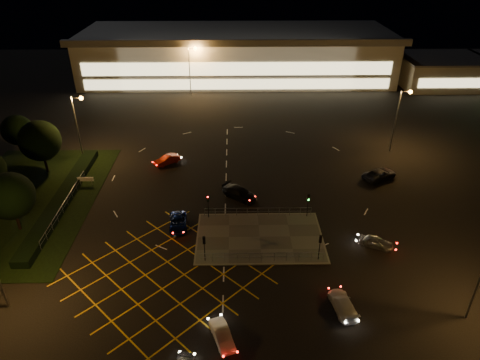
{
  "coord_description": "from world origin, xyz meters",
  "views": [
    {
      "loc": [
        -0.86,
        -40.89,
        30.13
      ],
      "look_at": [
        -0.09,
        7.7,
        2.0
      ],
      "focal_mm": 32.0,
      "sensor_mm": 36.0,
      "label": 1
    }
  ],
  "objects_px": {
    "car_right_silver": "(376,242)",
    "car_approach_white": "(343,304)",
    "car_left_blue": "(178,222)",
    "car_circ_red": "(167,160)",
    "signal_se": "(320,242)",
    "signal_nw": "(208,202)",
    "signal_ne": "(308,201)",
    "car_far_dkgrey": "(240,193)",
    "signal_sw": "(204,244)",
    "car_queue_white": "(222,335)",
    "car_east_grey": "(380,174)"
  },
  "relations": [
    {
      "from": "car_far_dkgrey",
      "to": "car_approach_white",
      "type": "height_order",
      "value": "car_far_dkgrey"
    },
    {
      "from": "car_left_blue",
      "to": "car_circ_red",
      "type": "height_order",
      "value": "car_circ_red"
    },
    {
      "from": "signal_nw",
      "to": "signal_ne",
      "type": "xyz_separation_m",
      "value": [
        12.0,
        0.0,
        0.0
      ]
    },
    {
      "from": "signal_nw",
      "to": "car_right_silver",
      "type": "relative_size",
      "value": 0.86
    },
    {
      "from": "car_circ_red",
      "to": "car_left_blue",
      "type": "bearing_deg",
      "value": -25.25
    },
    {
      "from": "car_queue_white",
      "to": "car_far_dkgrey",
      "type": "xyz_separation_m",
      "value": [
        1.83,
        22.7,
        0.11
      ]
    },
    {
      "from": "car_far_dkgrey",
      "to": "car_east_grey",
      "type": "height_order",
      "value": "car_east_grey"
    },
    {
      "from": "signal_se",
      "to": "car_east_grey",
      "type": "distance_m",
      "value": 20.84
    },
    {
      "from": "signal_nw",
      "to": "car_approach_white",
      "type": "relative_size",
      "value": 0.74
    },
    {
      "from": "car_queue_white",
      "to": "car_circ_red",
      "type": "height_order",
      "value": "car_circ_red"
    },
    {
      "from": "car_left_blue",
      "to": "car_approach_white",
      "type": "relative_size",
      "value": 1.03
    },
    {
      "from": "signal_sw",
      "to": "car_queue_white",
      "type": "bearing_deg",
      "value": 101.23
    },
    {
      "from": "signal_nw",
      "to": "car_left_blue",
      "type": "distance_m",
      "value": 4.29
    },
    {
      "from": "car_circ_red",
      "to": "car_approach_white",
      "type": "distance_m",
      "value": 35.26
    },
    {
      "from": "signal_se",
      "to": "car_queue_white",
      "type": "height_order",
      "value": "signal_se"
    },
    {
      "from": "car_left_blue",
      "to": "car_right_silver",
      "type": "bearing_deg",
      "value": -16.85
    },
    {
      "from": "signal_ne",
      "to": "car_queue_white",
      "type": "bearing_deg",
      "value": -118.85
    },
    {
      "from": "signal_sw",
      "to": "car_east_grey",
      "type": "relative_size",
      "value": 0.61
    },
    {
      "from": "signal_sw",
      "to": "signal_ne",
      "type": "distance_m",
      "value": 14.41
    },
    {
      "from": "signal_ne",
      "to": "car_east_grey",
      "type": "distance_m",
      "value": 14.95
    },
    {
      "from": "car_left_blue",
      "to": "car_circ_red",
      "type": "distance_m",
      "value": 16.36
    },
    {
      "from": "car_right_silver",
      "to": "car_approach_white",
      "type": "bearing_deg",
      "value": 170.88
    },
    {
      "from": "car_far_dkgrey",
      "to": "car_approach_white",
      "type": "xyz_separation_m",
      "value": [
        9.2,
        -19.39,
        -0.1
      ]
    },
    {
      "from": "signal_sw",
      "to": "car_queue_white",
      "type": "height_order",
      "value": "signal_sw"
    },
    {
      "from": "signal_se",
      "to": "car_far_dkgrey",
      "type": "xyz_separation_m",
      "value": [
        -8.15,
        12.56,
        -1.65
      ]
    },
    {
      "from": "car_far_dkgrey",
      "to": "car_right_silver",
      "type": "relative_size",
      "value": 1.35
    },
    {
      "from": "car_far_dkgrey",
      "to": "car_approach_white",
      "type": "relative_size",
      "value": 1.16
    },
    {
      "from": "signal_se",
      "to": "car_left_blue",
      "type": "relative_size",
      "value": 0.72
    },
    {
      "from": "signal_ne",
      "to": "car_circ_red",
      "type": "relative_size",
      "value": 0.79
    },
    {
      "from": "signal_nw",
      "to": "car_approach_white",
      "type": "distance_m",
      "value": 19.82
    },
    {
      "from": "signal_se",
      "to": "car_queue_white",
      "type": "relative_size",
      "value": 0.85
    },
    {
      "from": "signal_ne",
      "to": "signal_se",
      "type": "bearing_deg",
      "value": -90.0
    },
    {
      "from": "car_queue_white",
      "to": "car_right_silver",
      "type": "height_order",
      "value": "car_right_silver"
    },
    {
      "from": "signal_se",
      "to": "car_approach_white",
      "type": "distance_m",
      "value": 7.13
    },
    {
      "from": "car_right_silver",
      "to": "car_left_blue",
      "type": "bearing_deg",
      "value": 102.96
    },
    {
      "from": "car_right_silver",
      "to": "car_east_grey",
      "type": "relative_size",
      "value": 0.71
    },
    {
      "from": "signal_ne",
      "to": "car_right_silver",
      "type": "bearing_deg",
      "value": -40.89
    },
    {
      "from": "signal_se",
      "to": "car_circ_red",
      "type": "distance_m",
      "value": 29.24
    },
    {
      "from": "signal_se",
      "to": "car_queue_white",
      "type": "bearing_deg",
      "value": 45.43
    },
    {
      "from": "car_queue_white",
      "to": "car_right_silver",
      "type": "xyz_separation_m",
      "value": [
        16.75,
        12.27,
        0.02
      ]
    },
    {
      "from": "car_far_dkgrey",
      "to": "car_east_grey",
      "type": "distance_m",
      "value": 20.35
    },
    {
      "from": "signal_ne",
      "to": "car_right_silver",
      "type": "height_order",
      "value": "signal_ne"
    },
    {
      "from": "signal_se",
      "to": "car_left_blue",
      "type": "height_order",
      "value": "signal_se"
    },
    {
      "from": "car_left_blue",
      "to": "car_approach_white",
      "type": "bearing_deg",
      "value": -44.7
    },
    {
      "from": "signal_ne",
      "to": "car_right_silver",
      "type": "distance_m",
      "value": 9.12
    },
    {
      "from": "signal_nw",
      "to": "car_east_grey",
      "type": "xyz_separation_m",
      "value": [
        23.66,
        9.21,
        -1.65
      ]
    },
    {
      "from": "signal_ne",
      "to": "car_approach_white",
      "type": "height_order",
      "value": "signal_ne"
    },
    {
      "from": "signal_sw",
      "to": "signal_se",
      "type": "distance_m",
      "value": 12.0
    },
    {
      "from": "signal_se",
      "to": "signal_nw",
      "type": "bearing_deg",
      "value": -33.65
    },
    {
      "from": "car_approach_white",
      "to": "signal_sw",
      "type": "bearing_deg",
      "value": -36.66
    }
  ]
}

